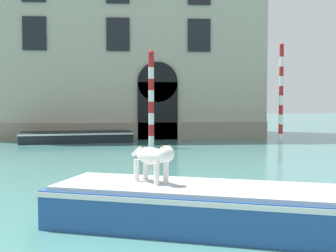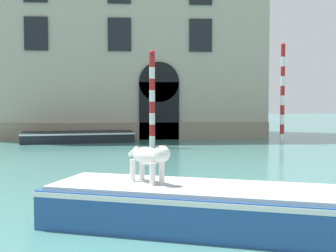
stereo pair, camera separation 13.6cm
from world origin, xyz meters
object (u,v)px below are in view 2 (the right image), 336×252
(boat_moored_near_palazzo, at_px, (78,137))
(mooring_pole_0, at_px, (152,98))
(boat_foreground, at_px, (288,212))
(mooring_pole_2, at_px, (283,93))
(dog_on_deck, at_px, (150,157))

(boat_moored_near_palazzo, height_order, mooring_pole_0, mooring_pole_0)
(boat_moored_near_palazzo, bearing_deg, boat_foreground, -80.44)
(mooring_pole_2, bearing_deg, mooring_pole_0, -169.28)
(boat_moored_near_palazzo, height_order, mooring_pole_2, mooring_pole_2)
(mooring_pole_0, bearing_deg, boat_moored_near_palazzo, 143.15)
(mooring_pole_0, relative_size, mooring_pole_2, 0.89)
(dog_on_deck, height_order, boat_moored_near_palazzo, dog_on_deck)
(boat_foreground, distance_m, boat_moored_near_palazzo, 16.54)
(boat_foreground, bearing_deg, dog_on_deck, 179.29)
(boat_foreground, xyz_separation_m, boat_moored_near_palazzo, (-4.97, 15.77, -0.11))
(boat_moored_near_palazzo, bearing_deg, mooring_pole_0, -44.77)
(boat_foreground, bearing_deg, boat_moored_near_palazzo, 127.90)
(boat_foreground, xyz_separation_m, dog_on_deck, (-2.10, 0.81, 0.77))
(mooring_pole_0, distance_m, mooring_pole_2, 6.24)
(boat_foreground, bearing_deg, mooring_pole_2, 92.50)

